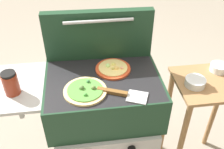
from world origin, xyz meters
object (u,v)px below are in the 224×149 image
(pizza_veggie, at_px, (85,90))
(prep_table, at_px, (204,109))
(pizza_cheese, at_px, (113,68))
(topping_bowl_far, at_px, (195,82))
(grill, at_px, (101,98))
(topping_bowl_near, at_px, (219,68))
(sauce_jar, at_px, (11,83))
(spatula, at_px, (122,94))

(pizza_veggie, distance_m, prep_table, 0.84)
(pizza_cheese, height_order, topping_bowl_far, pizza_cheese)
(grill, distance_m, topping_bowl_far, 0.56)
(prep_table, bearing_deg, grill, -179.63)
(pizza_cheese, relative_size, prep_table, 0.25)
(grill, height_order, topping_bowl_near, grill)
(sauce_jar, bearing_deg, spatula, -9.68)
(pizza_veggie, distance_m, topping_bowl_far, 0.65)
(spatula, distance_m, prep_table, 0.69)
(spatula, height_order, prep_table, spatula)
(pizza_cheese, bearing_deg, prep_table, -6.71)
(topping_bowl_near, relative_size, topping_bowl_far, 0.90)
(sauce_jar, distance_m, spatula, 0.56)
(pizza_veggie, distance_m, sauce_jar, 0.37)
(sauce_jar, bearing_deg, pizza_veggie, -6.84)
(pizza_cheese, xyz_separation_m, prep_table, (0.59, -0.07, -0.34))
(pizza_veggie, bearing_deg, pizza_cheese, 45.37)
(grill, relative_size, pizza_veggie, 4.28)
(pizza_veggie, relative_size, sauce_jar, 1.77)
(pizza_cheese, height_order, prep_table, pizza_cheese)
(pizza_veggie, bearing_deg, sauce_jar, 173.16)
(pizza_veggie, height_order, topping_bowl_far, pizza_veggie)
(spatula, xyz_separation_m, prep_table, (0.58, 0.15, -0.34))
(pizza_veggie, relative_size, topping_bowl_far, 1.87)
(sauce_jar, distance_m, topping_bowl_far, 1.02)
(topping_bowl_near, xyz_separation_m, topping_bowl_far, (-0.20, -0.12, 0.00))
(pizza_veggie, bearing_deg, topping_bowl_far, 7.17)
(prep_table, bearing_deg, pizza_veggie, -172.51)
(grill, height_order, prep_table, grill)
(prep_table, relative_size, topping_bowl_far, 6.73)
(spatula, distance_m, topping_bowl_far, 0.48)
(grill, xyz_separation_m, pizza_veggie, (-0.09, -0.10, 0.15))
(pizza_veggie, distance_m, topping_bowl_near, 0.87)
(pizza_cheese, xyz_separation_m, spatula, (0.02, -0.22, -0.00))
(pizza_veggie, relative_size, topping_bowl_near, 2.09)
(pizza_veggie, bearing_deg, grill, 47.25)
(grill, distance_m, spatula, 0.23)
(pizza_veggie, relative_size, spatula, 0.86)
(spatula, relative_size, topping_bowl_near, 2.44)
(prep_table, bearing_deg, topping_bowl_far, -170.81)
(grill, xyz_separation_m, sauce_jar, (-0.45, -0.05, 0.21))
(sauce_jar, distance_m, prep_table, 1.20)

